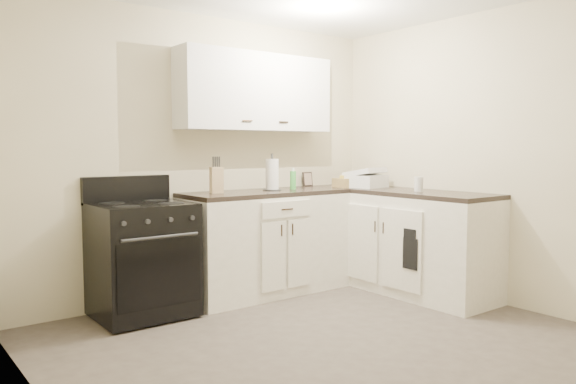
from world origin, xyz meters
TOP-DOWN VIEW (x-y plane):
  - floor at (0.00, 0.00)m, footprint 3.60×3.60m
  - wall_back at (0.00, 1.80)m, footprint 3.60×0.00m
  - wall_right at (1.80, 0.00)m, footprint 0.00×3.60m
  - wall_left at (-1.80, 0.00)m, footprint 0.00×3.60m
  - base_cabinets_back at (0.43, 1.50)m, footprint 1.55×0.60m
  - base_cabinets_right at (1.50, 0.85)m, footprint 0.60×1.90m
  - countertop_back at (0.43, 1.50)m, footprint 1.55×0.60m
  - countertop_right at (1.50, 0.85)m, footprint 0.60×1.90m
  - upper_cabinets at (0.43, 1.65)m, footprint 1.55×0.30m
  - stove at (-0.78, 1.48)m, footprint 0.73×0.62m
  - knife_block at (-0.06, 1.56)m, footprint 0.12×0.11m
  - paper_towel at (0.51, 1.52)m, footprint 0.15×0.15m
  - soap_bottle at (0.74, 1.50)m, footprint 0.06×0.06m
  - picture_frame at (1.12, 1.74)m, footprint 0.12×0.04m
  - wicker_basket at (1.36, 1.40)m, footprint 0.28×0.19m
  - countertop_grill at (1.47, 1.26)m, footprint 0.39×0.37m
  - glass_jar at (1.47, 0.60)m, footprint 0.10×0.10m
  - oven_mitt_near at (1.18, 0.44)m, footprint 0.02×0.13m
  - oven_mitt_far at (1.18, 0.44)m, footprint 0.02×0.15m

SIDE VIEW (x-z plane):
  - floor at x=0.00m, z-range 0.00..0.00m
  - oven_mitt_far at x=1.18m, z-range 0.30..0.57m
  - base_cabinets_back at x=0.43m, z-range 0.00..0.90m
  - base_cabinets_right at x=1.50m, z-range 0.00..0.90m
  - stove at x=-0.78m, z-range 0.02..0.90m
  - oven_mitt_near at x=1.18m, z-range 0.42..0.65m
  - countertop_back at x=0.43m, z-range 0.90..0.94m
  - countertop_right at x=1.50m, z-range 0.90..0.94m
  - wicker_basket at x=1.36m, z-range 0.94..1.03m
  - countertop_grill at x=1.47m, z-range 0.94..1.06m
  - glass_jar at x=1.47m, z-range 0.94..1.07m
  - picture_frame at x=1.12m, z-range 0.94..1.09m
  - soap_bottle at x=0.74m, z-range 0.94..1.11m
  - knife_block at x=-0.06m, z-range 0.94..1.17m
  - paper_towel at x=0.51m, z-range 0.94..1.23m
  - wall_back at x=0.00m, z-range -0.55..3.05m
  - wall_right at x=1.80m, z-range -0.55..3.05m
  - wall_left at x=-1.80m, z-range -0.55..3.05m
  - upper_cabinets at x=0.43m, z-range 1.49..2.19m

